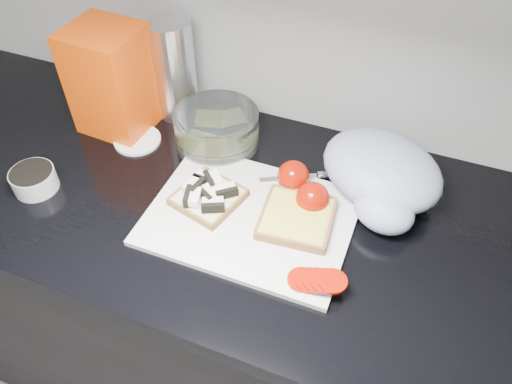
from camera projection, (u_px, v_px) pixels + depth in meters
base_cabinet at (217, 307)px, 1.40m from camera, size 3.50×0.60×0.86m
countertop at (205, 197)px, 1.07m from camera, size 3.50×0.64×0.04m
cutting_board at (251, 217)px, 1.00m from camera, size 0.40×0.30×0.01m
bread_left at (208, 195)px, 1.01m from camera, size 0.15×0.15×0.04m
bread_right at (297, 218)px, 0.98m from camera, size 0.15×0.15×0.02m
tomato_slices at (317, 280)px, 0.87m from camera, size 0.12×0.07×0.02m
knife at (313, 176)px, 1.07m from camera, size 0.17×0.10×0.01m
seed_tub at (34, 179)px, 1.04m from camera, size 0.09×0.09×0.05m
tub_lid at (137, 140)px, 1.17m from camera, size 0.12×0.12×0.01m
glass_bowl at (217, 129)px, 1.14m from camera, size 0.19×0.19×0.08m
bread_bag at (112, 80)px, 1.13m from camera, size 0.17×0.16×0.25m
steel_canister at (174, 70)px, 1.16m from camera, size 0.10×0.10×0.24m
grocery_bag at (382, 175)px, 1.01m from camera, size 0.32×0.31×0.11m
whole_tomatoes at (303, 187)px, 1.02m from camera, size 0.12×0.11×0.07m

